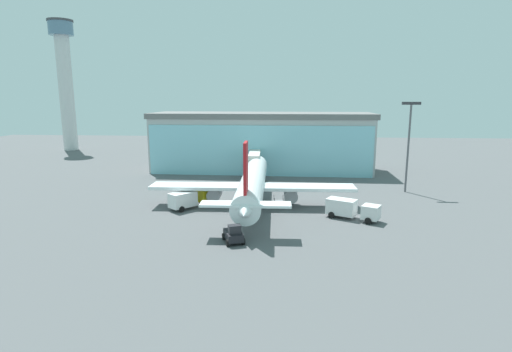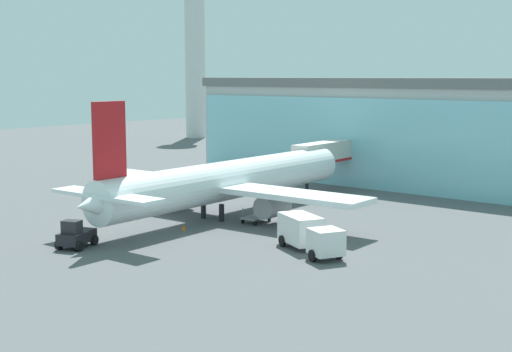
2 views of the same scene
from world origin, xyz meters
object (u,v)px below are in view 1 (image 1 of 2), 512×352
safety_cone_wingtip (174,198)px  apron_light_mast (409,138)px  catering_truck (190,198)px  safety_cone_nose (257,216)px  baggage_cart (279,203)px  control_tower (65,77)px  fuel_truck (351,209)px  pushback_tug (234,235)px  airplane (253,183)px  jet_bridge (255,158)px

safety_cone_wingtip → apron_light_mast: bearing=12.2°
catering_truck → safety_cone_nose: 11.66m
baggage_cart → safety_cone_wingtip: bearing=-102.6°
control_tower → safety_cone_wingtip: (51.62, -60.87, -22.89)m
fuel_truck → pushback_tug: (-15.09, -10.59, -0.49)m
airplane → baggage_cart: (4.16, -0.47, -2.94)m
pushback_tug → safety_cone_wingtip: size_ratio=6.60×
baggage_cart → pushback_tug: bearing=-20.4°
control_tower → catering_truck: size_ratio=5.78×
control_tower → airplane: size_ratio=1.09×
control_tower → safety_cone_nose: control_tower is taller
apron_light_mast → pushback_tug: size_ratio=4.41×
control_tower → catering_truck: 88.76m
baggage_cart → jet_bridge: bearing=-169.4°
baggage_cart → safety_cone_nose: baggage_cart is taller
safety_cone_wingtip → control_tower: bearing=130.3°
fuel_truck → safety_cone_nose: 13.12m
jet_bridge → pushback_tug: size_ratio=3.84×
pushback_tug → control_tower: bearing=18.0°
airplane → jet_bridge: bearing=1.9°
baggage_cart → safety_cone_nose: (-2.87, -6.66, -0.23)m
pushback_tug → safety_cone_nose: 10.23m
control_tower → fuel_truck: control_tower is taller
control_tower → airplane: bearing=-44.1°
jet_bridge → fuel_truck: bearing=-152.6°
jet_bridge → safety_cone_wingtip: bearing=143.9°
catering_truck → fuel_truck: size_ratio=0.93×
control_tower → baggage_cart: (69.15, -63.52, -22.67)m
jet_bridge → apron_light_mast: 30.07m
jet_bridge → control_tower: bearing=53.5°
control_tower → apron_light_mast: control_tower is taller
jet_bridge → baggage_cart: jet_bridge is taller
baggage_cart → catering_truck: bearing=-84.8°
airplane → safety_cone_nose: airplane is taller
jet_bridge → pushback_tug: 37.75m
apron_light_mast → safety_cone_nose: (-25.41, -17.96, -9.41)m
airplane → fuel_truck: airplane is taller
jet_bridge → fuel_truck: jet_bridge is taller
airplane → pushback_tug: 17.33m
control_tower → safety_cone_wingtip: control_tower is taller
safety_cone_nose → fuel_truck: bearing=2.6°
apron_light_mast → fuel_truck: bearing=-125.4°
jet_bridge → baggage_cart: bearing=-168.0°
catering_truck → jet_bridge: bearing=21.4°
safety_cone_wingtip → catering_truck: bearing=-51.0°
control_tower → jet_bridge: bearing=-33.8°
control_tower → pushback_tug: 105.11m
apron_light_mast → jet_bridge: bearing=161.0°
jet_bridge → apron_light_mast: (28.00, -9.62, 5.22)m
control_tower → safety_cone_nose: size_ratio=73.23×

